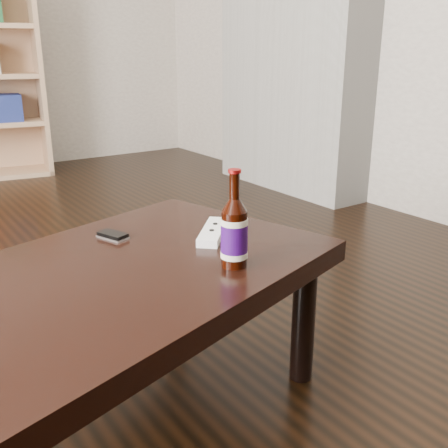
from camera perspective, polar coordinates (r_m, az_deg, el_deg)
coffee_table at (r=1.29m, az=-13.03°, el=-7.79°), size 1.30×0.96×0.43m
beer_bottle at (r=1.25m, az=1.12°, el=-1.00°), size 0.08×0.08×0.24m
phone at (r=1.50m, az=-12.02°, el=-1.23°), size 0.07×0.10×0.02m
remote at (r=1.48m, az=-1.19°, el=-0.85°), size 0.18×0.19×0.03m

